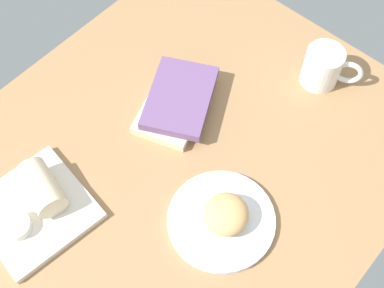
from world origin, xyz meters
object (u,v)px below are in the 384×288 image
at_px(breakfast_wrap, 41,188).
at_px(book_stack, 178,101).
at_px(sauce_cup, 17,226).
at_px(coffee_mug, 324,67).
at_px(scone_pastry, 226,214).
at_px(round_plate, 221,220).
at_px(square_plate, 35,211).

distance_m(breakfast_wrap, book_stack, 0.36).
height_order(sauce_cup, coffee_mug, coffee_mug).
relative_size(sauce_cup, coffee_mug, 0.43).
relative_size(scone_pastry, sauce_cup, 1.63).
relative_size(round_plate, breakfast_wrap, 1.96).
height_order(round_plate, scone_pastry, scone_pastry).
bearing_deg(round_plate, square_plate, -51.65).
xyz_separation_m(sauce_cup, breakfast_wrap, (-0.09, -0.02, 0.02)).
relative_size(scone_pastry, square_plate, 0.44).
bearing_deg(breakfast_wrap, book_stack, 6.61).
xyz_separation_m(scone_pastry, coffee_mug, (-0.44, -0.06, 0.01)).
height_order(sauce_cup, breakfast_wrap, breakfast_wrap).
height_order(round_plate, breakfast_wrap, breakfast_wrap).
bearing_deg(square_plate, sauce_cup, 11.45).
bearing_deg(scone_pastry, breakfast_wrap, -56.80).
distance_m(round_plate, scone_pastry, 0.03).
relative_size(round_plate, sauce_cup, 3.86).
xyz_separation_m(square_plate, coffee_mug, (-0.68, 0.25, 0.04)).
bearing_deg(scone_pastry, book_stack, -119.11).
relative_size(round_plate, coffee_mug, 1.67).
xyz_separation_m(scone_pastry, breakfast_wrap, (0.21, -0.32, 0.01)).
bearing_deg(coffee_mug, round_plate, 7.28).
bearing_deg(book_stack, coffee_mug, 144.19).
bearing_deg(scone_pastry, sauce_cup, -45.71).
xyz_separation_m(breakfast_wrap, coffee_mug, (-0.65, 0.26, 0.00)).
relative_size(square_plate, breakfast_wrap, 1.89).
bearing_deg(book_stack, sauce_cup, -4.30).
distance_m(square_plate, sauce_cup, 0.05).
bearing_deg(coffee_mug, square_plate, -20.06).
relative_size(sauce_cup, breakfast_wrap, 0.51).
relative_size(breakfast_wrap, book_stack, 0.45).
height_order(round_plate, book_stack, book_stack).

